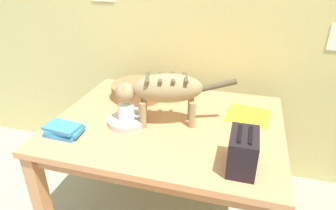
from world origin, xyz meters
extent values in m
cube|color=#D2C67F|center=(0.00, 2.24, 1.25)|extent=(5.09, 0.10, 2.50)
cube|color=tan|center=(0.12, 1.53, 0.72)|extent=(1.27, 1.00, 0.03)
cube|color=tan|center=(0.12, 1.53, 0.67)|extent=(1.19, 0.92, 0.07)
cube|color=tan|center=(-0.47, 1.08, 0.35)|extent=(0.07, 0.07, 0.70)
cube|color=tan|center=(-0.47, 1.98, 0.35)|extent=(0.07, 0.07, 0.70)
cube|color=tan|center=(0.70, 1.98, 0.35)|extent=(0.07, 0.07, 0.70)
ellipsoid|color=#95815A|center=(0.12, 1.50, 0.95)|extent=(0.41, 0.25, 0.16)
cube|color=brown|center=(0.21, 1.53, 1.01)|extent=(0.06, 0.14, 0.01)
cube|color=brown|center=(0.15, 1.51, 1.01)|extent=(0.06, 0.14, 0.01)
cube|color=brown|center=(0.09, 1.49, 1.01)|extent=(0.06, 0.14, 0.01)
cube|color=brown|center=(0.02, 1.47, 1.01)|extent=(0.06, 0.14, 0.01)
cylinder|color=#95815A|center=(0.01, 1.43, 0.81)|extent=(0.04, 0.04, 0.15)
cylinder|color=#95815A|center=(-0.02, 1.51, 0.81)|extent=(0.04, 0.04, 0.15)
cylinder|color=#95815A|center=(0.26, 1.50, 0.81)|extent=(0.04, 0.04, 0.15)
cylinder|color=#95815A|center=(0.24, 1.58, 0.81)|extent=(0.04, 0.04, 0.15)
sphere|color=#95815A|center=(-0.09, 1.44, 0.93)|extent=(0.11, 0.11, 0.11)
cone|color=#95815A|center=(-0.09, 1.41, 0.97)|extent=(0.04, 0.04, 0.04)
cone|color=#95815A|center=(-0.10, 1.47, 0.97)|extent=(0.04, 0.04, 0.04)
cylinder|color=brown|center=(0.38, 1.58, 0.97)|extent=(0.19, 0.09, 0.07)
cylinder|color=#B8ACB0|center=(-0.09, 1.44, 0.75)|extent=(0.21, 0.21, 0.03)
cylinder|color=white|center=(-0.09, 1.44, 0.81)|extent=(0.09, 0.09, 0.09)
torus|color=white|center=(-0.04, 1.44, 0.81)|extent=(0.06, 0.01, 0.06)
cube|color=yellow|center=(0.56, 1.72, 0.74)|extent=(0.27, 0.26, 0.01)
cube|color=#3781BE|center=(-0.37, 1.24, 0.74)|extent=(0.18, 0.12, 0.02)
cube|color=#308EC9|center=(-0.36, 1.24, 0.76)|extent=(0.18, 0.12, 0.02)
cube|color=#3780C7|center=(-0.37, 1.24, 0.78)|extent=(0.19, 0.13, 0.02)
cylinder|color=#95663F|center=(-0.17, 1.79, 0.78)|extent=(0.34, 0.34, 0.09)
cylinder|color=#432E1C|center=(-0.17, 1.79, 0.79)|extent=(0.28, 0.28, 0.08)
cube|color=black|center=(0.54, 1.21, 0.82)|extent=(0.12, 0.20, 0.17)
cube|color=black|center=(0.52, 1.21, 0.91)|extent=(0.02, 0.14, 0.01)
cube|color=black|center=(0.56, 1.21, 0.91)|extent=(0.02, 0.14, 0.01)
camera|label=1|loc=(0.52, 0.13, 1.56)|focal=31.33mm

